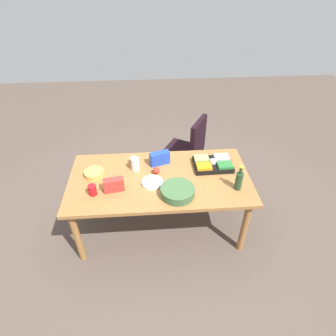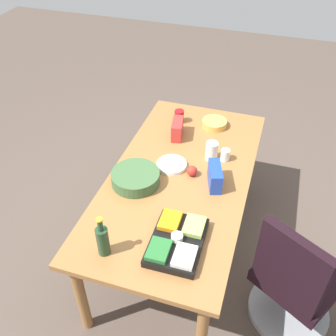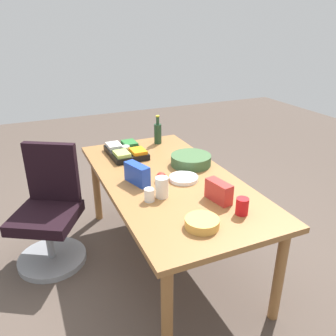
{
  "view_description": "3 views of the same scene",
  "coord_description": "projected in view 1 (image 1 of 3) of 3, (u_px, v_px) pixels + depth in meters",
  "views": [
    {
      "loc": [
        -0.08,
        -2.28,
        2.66
      ],
      "look_at": [
        0.1,
        0.09,
        0.81
      ],
      "focal_mm": 29.79,
      "sensor_mm": 36.0,
      "label": 1
    },
    {
      "loc": [
        1.99,
        0.54,
        2.56
      ],
      "look_at": [
        -0.0,
        -0.09,
        0.81
      ],
      "focal_mm": 41.0,
      "sensor_mm": 36.0,
      "label": 2
    },
    {
      "loc": [
        -2.18,
        0.97,
        1.89
      ],
      "look_at": [
        -0.02,
        0.02,
        0.86
      ],
      "focal_mm": 36.54,
      "sensor_mm": 36.0,
      "label": 3
    }
  ],
  "objects": [
    {
      "name": "ground_plane",
      "position": [
        161.0,
        225.0,
        3.43
      ],
      "size": [
        10.0,
        10.0,
        0.0
      ],
      "primitive_type": "plane",
      "color": "brown"
    },
    {
      "name": "conference_table",
      "position": [
        160.0,
        183.0,
        3.01
      ],
      "size": [
        1.92,
        0.98,
        0.76
      ],
      "color": "#946234",
      "rests_on": "ground"
    },
    {
      "name": "office_chair",
      "position": [
        186.0,
        157.0,
        3.93
      ],
      "size": [
        0.66,
        0.66,
        0.99
      ],
      "color": "gray",
      "rests_on": "ground"
    },
    {
      "name": "paper_cup",
      "position": [
        134.0,
        161.0,
        3.13
      ],
      "size": [
        0.09,
        0.09,
        0.09
      ],
      "primitive_type": "cylinder",
      "rotation": [
        0.0,
        0.0,
        0.25
      ],
      "color": "white",
      "rests_on": "conference_table"
    },
    {
      "name": "veggie_tray",
      "position": [
        213.0,
        164.0,
        3.1
      ],
      "size": [
        0.43,
        0.31,
        0.09
      ],
      "color": "black",
      "rests_on": "conference_table"
    },
    {
      "name": "mayo_jar",
      "position": [
        135.0,
        164.0,
        3.04
      ],
      "size": [
        0.09,
        0.09,
        0.15
      ],
      "primitive_type": "cylinder",
      "rotation": [
        0.0,
        0.0,
        0.0
      ],
      "color": "white",
      "rests_on": "conference_table"
    },
    {
      "name": "apple_red",
      "position": [
        156.0,
        171.0,
        3.0
      ],
      "size": [
        0.08,
        0.08,
        0.08
      ],
      "primitive_type": "sphere",
      "rotation": [
        0.0,
        0.0,
        0.08
      ],
      "color": "red",
      "rests_on": "conference_table"
    },
    {
      "name": "chip_bag_red",
      "position": [
        114.0,
        185.0,
        2.77
      ],
      "size": [
        0.21,
        0.11,
        0.14
      ],
      "primitive_type": "cube",
      "rotation": [
        0.0,
        0.0,
        0.18
      ],
      "color": "#B72F2A",
      "rests_on": "conference_table"
    },
    {
      "name": "wine_bottle",
      "position": [
        239.0,
        180.0,
        2.76
      ],
      "size": [
        0.08,
        0.08,
        0.28
      ],
      "color": "#1F3D24",
      "rests_on": "conference_table"
    },
    {
      "name": "red_solo_cup",
      "position": [
        92.0,
        190.0,
        2.73
      ],
      "size": [
        0.1,
        0.1,
        0.11
      ],
      "primitive_type": "cylinder",
      "rotation": [
        0.0,
        0.0,
        -0.23
      ],
      "color": "red",
      "rests_on": "conference_table"
    },
    {
      "name": "paper_plate_stack",
      "position": [
        152.0,
        182.0,
        2.88
      ],
      "size": [
        0.27,
        0.27,
        0.03
      ],
      "primitive_type": "cylinder",
      "rotation": [
        0.0,
        0.0,
        0.25
      ],
      "color": "white",
      "rests_on": "conference_table"
    },
    {
      "name": "chip_bowl",
      "position": [
        94.0,
        173.0,
        2.98
      ],
      "size": [
        0.25,
        0.25,
        0.05
      ],
      "primitive_type": "cylinder",
      "rotation": [
        0.0,
        0.0,
        -0.22
      ],
      "color": "gold",
      "rests_on": "conference_table"
    },
    {
      "name": "salad_bowl",
      "position": [
        178.0,
        191.0,
        2.73
      ],
      "size": [
        0.36,
        0.36,
        0.09
      ],
      "primitive_type": "cylinder",
      "rotation": [
        0.0,
        0.0,
        0.07
      ],
      "color": "#3C5E36",
      "rests_on": "conference_table"
    },
    {
      "name": "chip_bag_blue",
      "position": [
        160.0,
        158.0,
        3.12
      ],
      "size": [
        0.23,
        0.14,
        0.15
      ],
      "primitive_type": "cube",
      "rotation": [
        0.0,
        0.0,
        0.31
      ],
      "color": "#1E40AF",
      "rests_on": "conference_table"
    }
  ]
}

